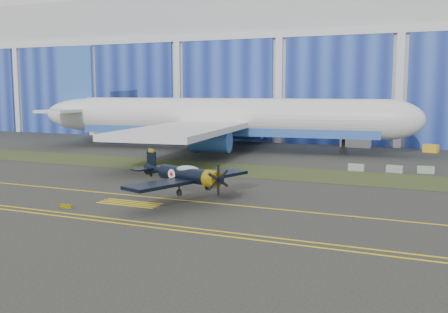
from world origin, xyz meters
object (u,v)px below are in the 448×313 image
at_px(shipping_container, 356,141).
at_px(jetliner, 225,76).
at_px(warbird, 185,175).
at_px(tug, 431,148).

bearing_deg(shipping_container, jetliner, -147.01).
distance_m(jetliner, shipping_container, 26.46).
height_order(warbird, tug, warbird).
height_order(jetliner, shipping_container, jetliner).
distance_m(jetliner, tug, 36.11).
height_order(warbird, shipping_container, warbird).
distance_m(warbird, shipping_container, 53.54).
height_order(warbird, jetliner, jetliner).
relative_size(jetliner, tug, 34.75).
xyz_separation_m(shipping_container, tug, (12.73, -3.10, -0.49)).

